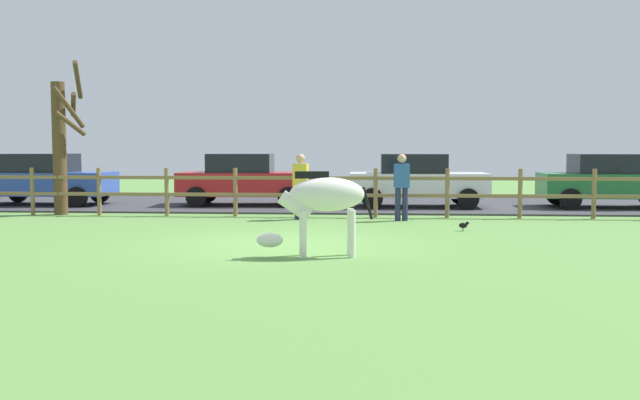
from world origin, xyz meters
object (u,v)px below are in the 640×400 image
at_px(parked_car_red, 245,179).
at_px(parked_car_green, 610,180).
at_px(parked_car_blue, 45,179).
at_px(visitor_right_of_tree, 301,183).
at_px(parked_car_white, 417,180).
at_px(zebra, 322,201).
at_px(crow_on_grass, 464,225).
at_px(visitor_left_of_tree, 402,184).
at_px(bare_tree, 61,142).

relative_size(parked_car_red, parked_car_green, 1.00).
bearing_deg(parked_car_blue, visitor_right_of_tree, -22.01).
bearing_deg(parked_car_white, parked_car_green, 1.35).
xyz_separation_m(zebra, visitor_right_of_tree, (-0.94, 5.84, -0.02)).
bearing_deg(crow_on_grass, zebra, -127.16).
bearing_deg(visitor_left_of_tree, bare_tree, 174.11).
bearing_deg(zebra, parked_car_blue, 135.00).
relative_size(parked_car_red, visitor_left_of_tree, 2.48).
bearing_deg(visitor_right_of_tree, parked_car_blue, 157.99).
relative_size(parked_car_green, visitor_left_of_tree, 2.47).
height_order(bare_tree, parked_car_green, bare_tree).
relative_size(parked_car_red, parked_car_white, 1.02).
relative_size(crow_on_grass, parked_car_green, 0.05).
bearing_deg(zebra, visitor_right_of_tree, 99.15).
distance_m(crow_on_grass, visitor_right_of_tree, 4.39).
bearing_deg(bare_tree, parked_car_blue, 124.20).
height_order(zebra, crow_on_grass, zebra).
distance_m(parked_car_blue, parked_car_white, 11.33).
distance_m(visitor_left_of_tree, visitor_right_of_tree, 2.51).
bearing_deg(parked_car_red, crow_on_grass, -44.63).
xyz_separation_m(parked_car_red, parked_car_white, (5.19, -0.26, 0.00)).
bearing_deg(parked_car_white, parked_car_red, 177.16).
bearing_deg(visitor_left_of_tree, crow_on_grass, -57.85).
bearing_deg(parked_car_red, visitor_left_of_tree, -39.43).
xyz_separation_m(bare_tree, parked_car_green, (15.21, 2.71, -1.09)).
distance_m(crow_on_grass, parked_car_white, 5.58).
xyz_separation_m(crow_on_grass, parked_car_white, (-0.65, 5.50, 0.72)).
relative_size(zebra, visitor_left_of_tree, 1.18).
distance_m(bare_tree, parked_car_blue, 3.26).
distance_m(parked_car_white, visitor_right_of_tree, 4.58).
height_order(parked_car_green, visitor_left_of_tree, visitor_left_of_tree).
xyz_separation_m(parked_car_green, visitor_right_of_tree, (-8.71, -3.50, 0.06)).
xyz_separation_m(crow_on_grass, parked_car_green, (4.96, 5.63, 0.72)).
xyz_separation_m(parked_car_green, visitor_left_of_tree, (-6.21, -3.64, 0.06)).
height_order(bare_tree, visitor_right_of_tree, bare_tree).
xyz_separation_m(parked_car_white, visitor_left_of_tree, (-0.60, -3.51, 0.06)).
relative_size(zebra, parked_car_green, 0.48).
bearing_deg(visitor_right_of_tree, bare_tree, 173.08).
relative_size(bare_tree, crow_on_grass, 18.91).
bearing_deg(visitor_right_of_tree, zebra, -80.85).
bearing_deg(visitor_left_of_tree, visitor_right_of_tree, 176.80).
height_order(bare_tree, parked_car_red, bare_tree).
bearing_deg(parked_car_blue, zebra, -45.00).
bearing_deg(parked_car_white, visitor_left_of_tree, -99.75).
relative_size(zebra, crow_on_grass, 8.99).
distance_m(bare_tree, parked_car_white, 10.01).
height_order(parked_car_blue, parked_car_red, same).
bearing_deg(crow_on_grass, visitor_left_of_tree, 122.15).
bearing_deg(parked_car_green, zebra, -129.75).
xyz_separation_m(crow_on_grass, visitor_left_of_tree, (-1.25, 1.99, 0.78)).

